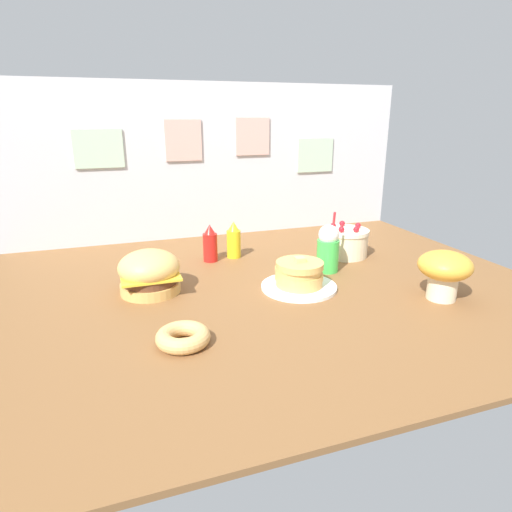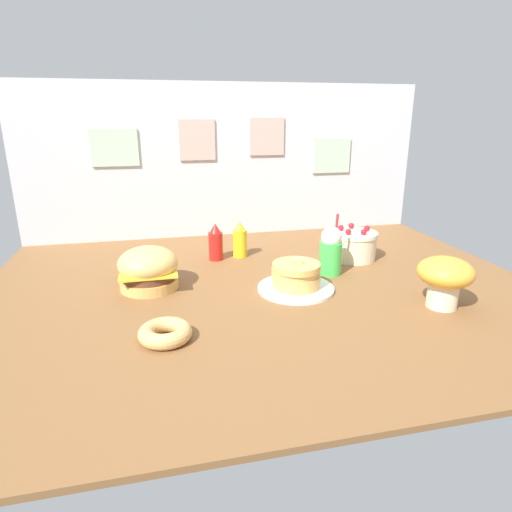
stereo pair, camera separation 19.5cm
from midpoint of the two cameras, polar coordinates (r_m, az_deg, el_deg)
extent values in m
cube|color=brown|center=(1.87, 4.20, -4.52)|extent=(2.37, 1.86, 0.02)
cube|color=silver|center=(2.64, -1.62, 12.29)|extent=(2.37, 0.03, 0.89)
cube|color=#B2D1B2|center=(2.56, -15.99, 13.51)|extent=(0.26, 0.01, 0.20)
cube|color=#D8A599|center=(2.58, -5.53, 14.93)|extent=(0.21, 0.01, 0.23)
cube|color=#D8A599|center=(2.66, 3.61, 15.39)|extent=(0.21, 0.01, 0.22)
cube|color=#B2D1B2|center=(2.82, 11.92, 12.74)|extent=(0.24, 0.01, 0.21)
cylinder|color=#DBA859|center=(1.89, -10.96, -3.55)|extent=(0.25, 0.25, 0.04)
cylinder|color=#59331E|center=(1.88, -11.03, -2.48)|extent=(0.23, 0.23, 0.03)
cube|color=yellow|center=(1.87, -11.07, -1.86)|extent=(0.23, 0.23, 0.01)
ellipsoid|color=#E5B260|center=(1.86, -11.12, -1.00)|extent=(0.25, 0.25, 0.14)
cylinder|color=white|center=(1.86, 8.26, -4.28)|extent=(0.32, 0.32, 0.01)
cylinder|color=#E0AD5B|center=(1.85, 8.30, -3.69)|extent=(0.20, 0.20, 0.03)
cylinder|color=#E0AD5B|center=(1.85, 8.30, -2.88)|extent=(0.21, 0.21, 0.03)
cylinder|color=#E0AD5B|center=(1.84, 8.21, -2.11)|extent=(0.20, 0.20, 0.03)
cylinder|color=#E0AD5B|center=(1.82, 8.40, -1.41)|extent=(0.20, 0.20, 0.03)
cube|color=#F7E072|center=(1.82, 8.43, -0.69)|extent=(0.04, 0.04, 0.02)
cylinder|color=beige|center=(2.30, 15.03, 1.09)|extent=(0.23, 0.23, 0.12)
cylinder|color=#F4EACC|center=(2.28, 15.18, 2.80)|extent=(0.24, 0.24, 0.02)
sphere|color=red|center=(2.30, 16.74, 3.47)|extent=(0.03, 0.03, 0.03)
sphere|color=red|center=(2.34, 14.76, 3.83)|extent=(0.03, 0.03, 0.03)
sphere|color=red|center=(2.28, 13.52, 3.58)|extent=(0.03, 0.03, 0.03)
sphere|color=red|center=(2.21, 14.52, 3.06)|extent=(0.03, 0.03, 0.03)
sphere|color=red|center=(2.23, 16.42, 2.99)|extent=(0.03, 0.03, 0.03)
cylinder|color=red|center=(2.21, -2.80, 1.26)|extent=(0.07, 0.07, 0.14)
cone|color=red|center=(2.18, -2.83, 3.65)|extent=(0.06, 0.06, 0.05)
cylinder|color=yellow|center=(2.25, 0.35, 1.63)|extent=(0.07, 0.07, 0.14)
cone|color=yellow|center=(2.23, 0.35, 3.98)|extent=(0.06, 0.06, 0.05)
cylinder|color=green|center=(2.05, 12.44, -0.31)|extent=(0.10, 0.10, 0.15)
sphere|color=white|center=(2.02, 12.63, 2.43)|extent=(0.09, 0.09, 0.09)
cylinder|color=red|center=(2.02, 13.23, 3.31)|extent=(0.01, 0.03, 0.15)
torus|color=tan|center=(1.45, -8.05, -10.06)|extent=(0.18, 0.18, 0.05)
torus|color=#8CCC8C|center=(1.45, -8.05, -9.93)|extent=(0.17, 0.17, 0.05)
cylinder|color=beige|center=(1.86, 26.11, -4.72)|extent=(0.11, 0.11, 0.09)
ellipsoid|color=gold|center=(1.83, 26.51, -1.97)|extent=(0.21, 0.21, 0.11)
camera|label=1|loc=(0.10, -87.14, 0.93)|focal=30.47mm
camera|label=2|loc=(0.10, 92.86, -0.93)|focal=30.47mm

